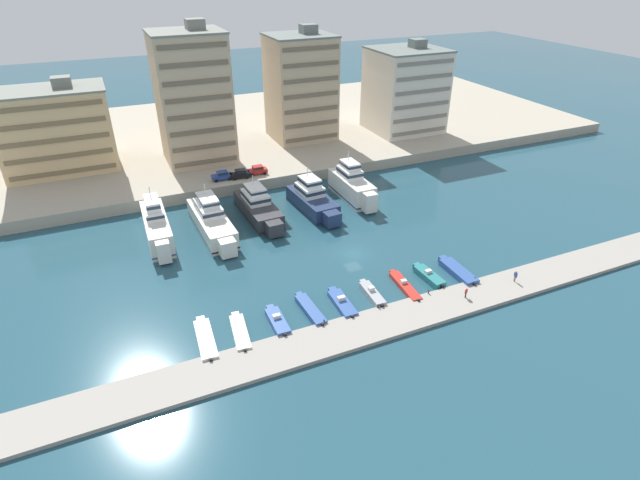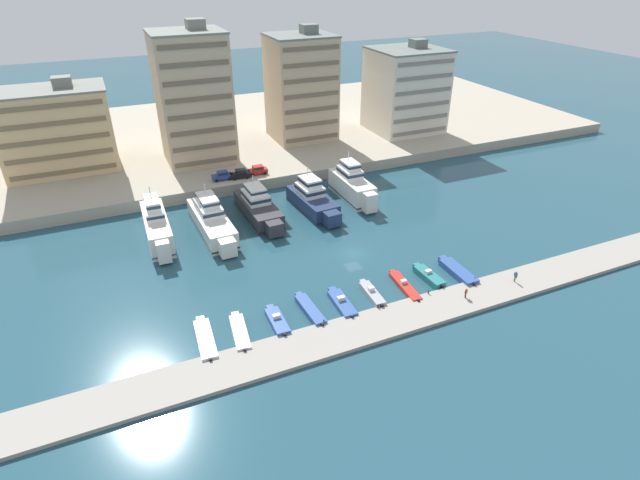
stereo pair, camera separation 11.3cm
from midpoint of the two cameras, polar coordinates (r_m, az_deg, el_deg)
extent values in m
plane|color=#234C5B|center=(81.09, 3.89, -1.58)|extent=(400.00, 400.00, 0.00)
cube|color=#ADA38E|center=(136.19, -8.85, 12.05)|extent=(180.00, 70.00, 2.32)
cube|color=#9E998E|center=(68.82, 10.58, -8.35)|extent=(120.00, 6.14, 0.54)
cube|color=silver|center=(88.49, -18.08, 1.29)|extent=(4.01, 15.07, 4.10)
cube|color=silver|center=(81.11, -17.40, -1.25)|extent=(2.08, 1.90, 3.49)
cube|color=#334C7F|center=(89.11, -17.95, 0.54)|extent=(4.05, 15.23, 0.24)
cube|color=white|center=(88.28, -18.45, 3.19)|extent=(3.02, 6.36, 1.44)
cube|color=#233342|center=(88.22, -18.46, 3.27)|extent=(3.06, 6.42, 0.52)
cube|color=white|center=(87.66, -18.60, 4.05)|extent=(2.36, 4.96, 1.51)
cube|color=#233342|center=(87.60, -18.62, 4.14)|extent=(2.39, 5.01, 0.54)
cylinder|color=silver|center=(87.86, -18.84, 5.26)|extent=(0.16, 0.16, 1.80)
cube|color=silver|center=(96.02, -18.55, 2.91)|extent=(3.18, 0.96, 0.20)
cube|color=silver|center=(88.62, -12.22, 1.88)|extent=(5.33, 16.55, 3.22)
cube|color=silver|center=(80.70, -10.49, -0.84)|extent=(2.66, 2.44, 2.74)
cube|color=black|center=(89.11, -12.14, 1.29)|extent=(5.38, 16.71, 0.24)
cube|color=white|center=(88.61, -12.59, 3.61)|extent=(3.92, 7.02, 1.65)
cube|color=#233342|center=(88.54, -12.60, 3.70)|extent=(3.97, 7.09, 0.59)
cube|color=white|center=(87.96, -12.70, 4.49)|extent=(3.06, 5.47, 1.38)
cube|color=#233342|center=(87.90, -12.71, 4.57)|extent=(3.10, 5.53, 0.50)
cylinder|color=silver|center=(88.23, -12.99, 5.68)|extent=(0.16, 0.16, 1.80)
cube|color=silver|center=(96.52, -13.52, 3.67)|extent=(4.01, 1.06, 0.20)
cube|color=#333338|center=(92.42, -7.02, 3.46)|extent=(5.45, 14.13, 2.83)
cube|color=#333338|center=(85.61, -5.19, 1.33)|extent=(2.79, 2.56, 2.40)
cube|color=black|center=(92.83, -6.99, 2.95)|extent=(5.51, 14.27, 0.24)
cube|color=white|center=(92.35, -7.33, 4.95)|extent=(4.06, 6.00, 1.63)
cube|color=#233342|center=(92.28, -7.33, 5.04)|extent=(4.11, 6.06, 0.59)
cube|color=white|center=(91.76, -7.39, 5.76)|extent=(3.16, 4.68, 1.23)
cube|color=#233342|center=(91.71, -7.39, 5.83)|extent=(3.20, 4.73, 0.44)
cylinder|color=silver|center=(91.92, -7.63, 6.82)|extent=(0.16, 0.16, 1.80)
cube|color=#333338|center=(99.08, -8.46, 4.84)|extent=(4.21, 1.06, 0.20)
cube|color=navy|center=(94.31, -0.84, 4.29)|extent=(5.96, 13.18, 2.92)
cube|color=navy|center=(88.35, 1.40, 2.46)|extent=(2.93, 2.70, 2.48)
cube|color=#192347|center=(94.73, -0.84, 3.78)|extent=(6.02, 13.31, 0.24)
cube|color=white|center=(94.11, -1.13, 5.79)|extent=(4.30, 5.67, 1.74)
cube|color=#233342|center=(94.04, -1.13, 5.89)|extent=(4.35, 5.73, 0.63)
cube|color=white|center=(93.45, -1.14, 6.70)|extent=(3.35, 4.42, 1.49)
cube|color=#233342|center=(93.40, -1.14, 6.78)|extent=(3.39, 4.47, 0.54)
cylinder|color=silver|center=(93.48, -1.37, 7.80)|extent=(0.16, 0.16, 1.80)
cube|color=navy|center=(100.17, -2.65, 5.46)|extent=(4.31, 1.22, 0.20)
cube|color=silver|center=(98.96, 3.66, 5.95)|extent=(4.38, 12.64, 4.27)
cube|color=silver|center=(93.15, 5.72, 4.33)|extent=(2.38, 2.17, 3.63)
cube|color=#192347|center=(99.53, 3.64, 5.22)|extent=(4.42, 12.76, 0.24)
cube|color=white|center=(98.56, 3.47, 7.74)|extent=(3.39, 5.32, 1.67)
cube|color=#233342|center=(98.49, 3.47, 7.83)|extent=(3.43, 5.37, 0.60)
cube|color=white|center=(97.99, 3.49, 8.56)|extent=(2.64, 4.15, 1.38)
cube|color=#233342|center=(97.94, 3.50, 8.63)|extent=(2.68, 4.19, 0.50)
cylinder|color=silver|center=(98.08, 3.31, 9.58)|extent=(0.16, 0.16, 1.80)
cube|color=silver|center=(104.85, 1.95, 6.86)|extent=(3.66, 0.92, 0.20)
cube|color=white|center=(65.07, -12.90, -11.10)|extent=(2.44, 7.68, 0.85)
cube|color=white|center=(68.31, -13.45, -8.90)|extent=(1.14, 0.96, 0.72)
cube|color=black|center=(62.00, -12.33, -13.30)|extent=(0.38, 0.30, 0.60)
cube|color=beige|center=(65.32, -9.08, -10.47)|extent=(2.55, 7.00, 0.79)
cube|color=beige|center=(68.24, -9.60, -8.48)|extent=(1.07, 0.91, 0.68)
cube|color=black|center=(62.52, -8.54, -12.44)|extent=(0.39, 0.32, 0.60)
cube|color=#33569E|center=(66.30, -4.83, -9.35)|extent=(1.95, 5.54, 0.95)
cube|color=#33569E|center=(68.65, -5.66, -7.81)|extent=(1.04, 0.85, 0.80)
cube|color=silver|center=(66.16, -4.97, -8.66)|extent=(1.03, 0.62, 0.48)
cube|color=#283847|center=(66.32, -5.05, -8.47)|extent=(0.93, 0.10, 0.29)
cube|color=black|center=(64.05, -3.99, -10.80)|extent=(0.36, 0.29, 0.60)
cube|color=#33569E|center=(68.07, -1.06, -8.05)|extent=(1.97, 6.96, 0.88)
cube|color=#33569E|center=(70.82, -2.38, -6.35)|extent=(0.94, 0.78, 0.75)
cube|color=black|center=(65.44, 0.32, -9.70)|extent=(0.37, 0.30, 0.60)
cube|color=#33569E|center=(69.26, 2.61, -7.34)|extent=(2.16, 6.22, 0.83)
cube|color=#33569E|center=(71.80, 1.48, -5.78)|extent=(1.11, 0.92, 0.71)
cube|color=silver|center=(69.18, 2.47, -6.67)|extent=(1.10, 0.64, 0.54)
cube|color=#283847|center=(69.34, 2.38, -6.49)|extent=(0.98, 0.11, 0.33)
cube|color=black|center=(66.86, 3.77, -8.81)|extent=(0.37, 0.29, 0.60)
cube|color=#9EA3A8|center=(71.20, 6.04, -6.24)|extent=(1.80, 5.76, 0.99)
cube|color=#9EA3A8|center=(73.47, 4.95, -4.89)|extent=(0.88, 0.73, 0.84)
cube|color=silver|center=(71.05, 5.92, -5.55)|extent=(0.87, 0.64, 0.55)
cube|color=#283847|center=(71.21, 5.82, -5.38)|extent=(0.77, 0.12, 0.33)
cube|color=black|center=(68.99, 7.16, -7.52)|extent=(0.37, 0.30, 0.60)
cube|color=red|center=(73.66, 9.74, -5.30)|extent=(2.06, 7.49, 0.70)
cube|color=red|center=(76.52, 8.34, -3.68)|extent=(0.89, 0.75, 0.60)
cube|color=silver|center=(73.71, 9.58, -4.69)|extent=(0.88, 0.66, 0.48)
cube|color=#283847|center=(73.87, 9.48, -4.53)|extent=(0.77, 0.14, 0.29)
cube|color=black|center=(70.90, 11.23, -6.89)|extent=(0.38, 0.31, 0.60)
cube|color=teal|center=(76.16, 12.43, -4.15)|extent=(2.10, 5.68, 1.05)
cube|color=teal|center=(78.18, 11.03, -3.00)|extent=(1.04, 0.87, 0.89)
cube|color=silver|center=(76.02, 12.30, -3.53)|extent=(1.03, 0.65, 0.42)
cube|color=#283847|center=(76.17, 12.18, -3.39)|extent=(0.91, 0.13, 0.25)
cube|color=black|center=(74.25, 13.84, -5.18)|extent=(0.37, 0.30, 0.60)
cube|color=#33569E|center=(78.29, 15.59, -3.58)|extent=(2.25, 7.08, 1.02)
cube|color=#33569E|center=(80.85, 13.92, -2.17)|extent=(1.21, 1.00, 0.87)
cube|color=black|center=(75.93, 17.27, -4.89)|extent=(0.36, 0.28, 0.60)
cube|color=#28428E|center=(103.70, -11.10, 7.14)|extent=(4.13, 1.77, 0.80)
cube|color=#28428E|center=(103.44, -11.05, 7.53)|extent=(2.13, 1.60, 0.68)
cube|color=#1E2833|center=(103.44, -11.05, 7.53)|extent=(2.09, 1.61, 0.37)
cylinder|color=black|center=(102.85, -11.70, 6.64)|extent=(0.64, 0.23, 0.64)
cylinder|color=black|center=(104.40, -11.90, 6.97)|extent=(0.64, 0.23, 0.64)
cylinder|color=black|center=(103.32, -10.24, 6.90)|extent=(0.64, 0.23, 0.64)
cylinder|color=black|center=(104.86, -10.46, 7.23)|extent=(0.64, 0.23, 0.64)
cube|color=black|center=(103.94, -9.07, 7.39)|extent=(4.20, 1.96, 0.80)
cube|color=black|center=(103.68, -9.02, 7.78)|extent=(2.20, 1.69, 0.68)
cube|color=#1E2833|center=(103.68, -9.02, 7.78)|extent=(2.15, 1.70, 0.37)
cylinder|color=black|center=(103.10, -9.69, 6.90)|extent=(0.65, 0.26, 0.64)
cylinder|color=black|center=(104.65, -9.87, 7.24)|extent=(0.65, 0.26, 0.64)
cylinder|color=black|center=(103.55, -8.22, 7.13)|extent=(0.65, 0.26, 0.64)
cylinder|color=black|center=(105.09, -8.42, 7.46)|extent=(0.65, 0.26, 0.64)
cube|color=red|center=(105.33, -7.14, 7.84)|extent=(4.15, 1.81, 0.80)
cube|color=red|center=(105.09, -7.08, 8.23)|extent=(2.14, 1.62, 0.68)
cube|color=#1E2833|center=(105.09, -7.08, 8.23)|extent=(2.10, 1.63, 0.37)
cylinder|color=black|center=(104.41, -7.71, 7.36)|extent=(0.65, 0.24, 0.64)
cylinder|color=black|center=(105.94, -7.96, 7.69)|extent=(0.65, 0.24, 0.64)
cylinder|color=black|center=(105.04, -6.28, 7.60)|extent=(0.65, 0.24, 0.64)
cylinder|color=black|center=(106.56, -6.55, 7.92)|extent=(0.65, 0.24, 0.64)
cube|color=#E0BC84|center=(117.88, -27.85, 10.94)|extent=(21.42, 12.48, 16.49)
cube|color=#7B6748|center=(113.86, -27.12, 6.94)|extent=(19.71, 0.24, 0.90)
cube|color=#7B6748|center=(112.79, -27.51, 8.47)|extent=(19.71, 0.24, 0.90)
cube|color=#7B6748|center=(111.81, -27.90, 10.03)|extent=(19.71, 0.24, 0.90)
cube|color=#7B6748|center=(110.91, -28.31, 11.61)|extent=(19.71, 0.24, 0.90)
cube|color=#7B6748|center=(110.11, -28.73, 13.22)|extent=(19.71, 0.24, 0.90)
cube|color=gray|center=(115.88, -28.86, 14.84)|extent=(21.85, 12.73, 0.40)
cube|color=gray|center=(115.43, -27.41, 15.77)|extent=(3.60, 3.20, 2.00)
cube|color=#C6AD89|center=(112.11, -14.21, 15.29)|extent=(14.37, 12.69, 26.44)
cube|color=#6D5F4B|center=(109.47, -12.79, 8.72)|extent=(13.22, 0.24, 0.90)
cube|color=#6D5F4B|center=(108.35, -12.98, 10.35)|extent=(13.22, 0.24, 0.90)
cube|color=#6D5F4B|center=(107.32, -13.19, 12.00)|extent=(13.22, 0.24, 0.90)
cube|color=#6D5F4B|center=(106.39, -13.40, 13.69)|extent=(13.22, 0.24, 0.90)
cube|color=#6D5F4B|center=(105.55, -13.61, 15.41)|extent=(13.22, 0.24, 0.90)
cube|color=#6D5F4B|center=(104.81, -13.83, 17.15)|extent=(13.22, 0.24, 0.90)
cube|color=#6D5F4B|center=(104.17, -14.07, 18.91)|extent=(13.22, 0.24, 0.90)
cube|color=#6D5F4B|center=(103.63, -14.30, 20.70)|extent=(13.22, 0.24, 0.90)
cube|color=gray|center=(109.67, -15.14, 22.06)|extent=(14.66, 12.95, 0.40)
cube|color=gray|center=(109.90, -14.04, 22.84)|extent=(3.60, 3.20, 2.00)
cube|color=#C6AD89|center=(124.49, -2.16, 16.88)|extent=(14.44, 13.14, 23.61)
cube|color=#6D5F4B|center=(121.31, -0.87, 11.57)|extent=(13.29, 0.24, 0.90)
cube|color=#6D5F4B|center=(120.28, -0.88, 13.10)|extent=(13.29, 0.24, 0.90)
cube|color=#6D5F4B|center=(119.34, -0.90, 14.65)|extent=(13.29, 0.24, 0.90)
cube|color=#6D5F4B|center=(118.49, -0.91, 16.22)|extent=(13.29, 0.24, 0.90)
cube|color=#6D5F4B|center=(117.73, -0.92, 17.81)|extent=(13.29, 0.24, 0.90)
cube|color=#6D5F4B|center=(117.06, -0.94, 19.43)|extent=(13.29, 0.24, 0.90)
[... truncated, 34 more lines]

